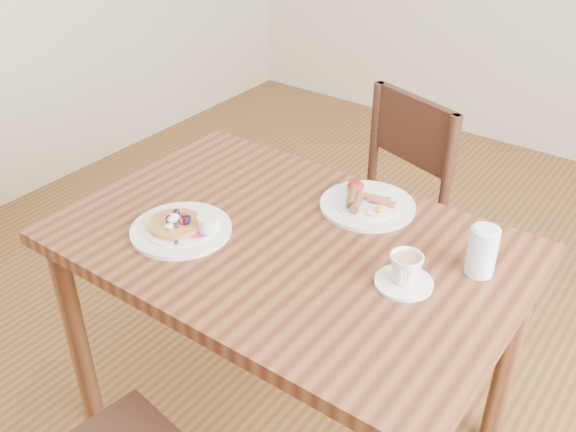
# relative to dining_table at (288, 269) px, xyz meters

# --- Properties ---
(ground) EXTENTS (5.00, 5.00, 0.00)m
(ground) POSITION_rel_dining_table_xyz_m (0.00, 0.00, -0.65)
(ground) COLOR brown
(ground) RESTS_ON ground
(dining_table) EXTENTS (1.20, 0.80, 0.75)m
(dining_table) POSITION_rel_dining_table_xyz_m (0.00, 0.00, 0.00)
(dining_table) COLOR brown
(dining_table) RESTS_ON ground
(chair_far) EXTENTS (0.53, 0.53, 0.88)m
(chair_far) POSITION_rel_dining_table_xyz_m (-0.07, 0.66, -0.16)
(chair_far) COLOR #3A1F15
(chair_far) RESTS_ON ground
(pancake_plate) EXTENTS (0.27, 0.27, 0.06)m
(pancake_plate) POSITION_rel_dining_table_xyz_m (-0.25, -0.14, 0.11)
(pancake_plate) COLOR white
(pancake_plate) RESTS_ON dining_table
(breakfast_plate) EXTENTS (0.27, 0.27, 0.04)m
(breakfast_plate) POSITION_rel_dining_table_xyz_m (0.08, 0.26, 0.11)
(breakfast_plate) COLOR white
(breakfast_plate) RESTS_ON dining_table
(teacup_saucer) EXTENTS (0.14, 0.14, 0.08)m
(teacup_saucer) POSITION_rel_dining_table_xyz_m (0.33, 0.01, 0.14)
(teacup_saucer) COLOR white
(teacup_saucer) RESTS_ON dining_table
(water_glass) EXTENTS (0.07, 0.07, 0.13)m
(water_glass) POSITION_rel_dining_table_xyz_m (0.46, 0.16, 0.16)
(water_glass) COLOR silver
(water_glass) RESTS_ON dining_table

